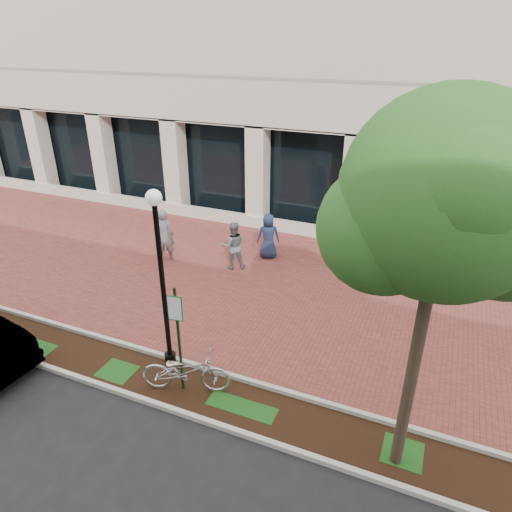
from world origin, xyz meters
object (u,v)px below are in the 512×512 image
at_px(parking_sign, 178,328).
at_px(bike_rack_cluster, 426,248).
at_px(street_tree, 447,209).
at_px(lamppost, 162,273).
at_px(pedestrian_mid, 233,246).
at_px(pedestrian_left, 164,235).
at_px(pedestrian_right, 268,236).
at_px(locked_bicycle, 186,371).

relative_size(parking_sign, bike_rack_cluster, 0.89).
bearing_deg(street_tree, bike_rack_cluster, 91.64).
height_order(parking_sign, lamppost, lamppost).
bearing_deg(pedestrian_mid, pedestrian_left, -22.63).
height_order(street_tree, pedestrian_right, street_tree).
relative_size(street_tree, locked_bicycle, 3.39).
bearing_deg(locked_bicycle, street_tree, -109.97).
distance_m(lamppost, pedestrian_left, 6.19).
relative_size(street_tree, bike_rack_cluster, 2.27).
bearing_deg(pedestrian_mid, parking_sign, 73.39).
xyz_separation_m(street_tree, bike_rack_cluster, (-0.27, 9.29, -4.70)).
bearing_deg(pedestrian_right, bike_rack_cluster, 174.35).
height_order(parking_sign, bike_rack_cluster, parking_sign).
xyz_separation_m(parking_sign, pedestrian_left, (-4.12, 5.63, -0.74)).
xyz_separation_m(pedestrian_mid, bike_rack_cluster, (6.21, 3.20, -0.34)).
height_order(parking_sign, pedestrian_mid, parking_sign).
xyz_separation_m(pedestrian_mid, pedestrian_right, (0.81, 1.27, -0.02)).
bearing_deg(pedestrian_mid, locked_bicycle, 74.35).
bearing_deg(bike_rack_cluster, street_tree, -88.16).
distance_m(parking_sign, street_tree, 6.06).
xyz_separation_m(locked_bicycle, pedestrian_right, (-0.83, 7.26, 0.31)).
bearing_deg(pedestrian_mid, lamppost, 67.27).
relative_size(locked_bicycle, bike_rack_cluster, 0.67).
distance_m(pedestrian_right, bike_rack_cluster, 5.74).
relative_size(locked_bicycle, pedestrian_mid, 1.19).
distance_m(parking_sign, pedestrian_right, 7.37).
relative_size(street_tree, pedestrian_left, 3.58).
distance_m(street_tree, locked_bicycle, 6.73).
bearing_deg(lamppost, street_tree, -7.63).
relative_size(street_tree, pedestrian_mid, 4.03).
bearing_deg(pedestrian_mid, street_tree, 105.72).
xyz_separation_m(parking_sign, street_tree, (4.93, -0.09, 3.52)).
height_order(locked_bicycle, pedestrian_right, pedestrian_right).
bearing_deg(pedestrian_left, pedestrian_right, 176.18).
bearing_deg(parking_sign, pedestrian_mid, 94.36).
height_order(lamppost, pedestrian_right, lamppost).
height_order(pedestrian_right, bike_rack_cluster, pedestrian_right).
relative_size(parking_sign, locked_bicycle, 1.32).
relative_size(pedestrian_right, bike_rack_cluster, 0.55).
height_order(lamppost, pedestrian_left, lamppost).
bearing_deg(pedestrian_right, parking_sign, 70.43).
bearing_deg(bike_rack_cluster, lamppost, -122.28).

